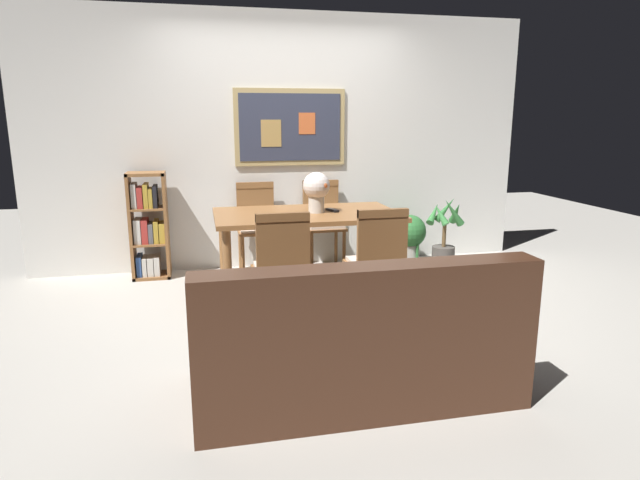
# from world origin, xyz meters

# --- Properties ---
(ground_plane) EXTENTS (12.00, 12.00, 0.00)m
(ground_plane) POSITION_xyz_m (0.00, 0.00, 0.00)
(ground_plane) COLOR #B7B2A8
(wall_back_with_painting) EXTENTS (5.20, 0.14, 2.60)m
(wall_back_with_painting) POSITION_xyz_m (0.00, 1.48, 1.30)
(wall_back_with_painting) COLOR silver
(wall_back_with_painting) RESTS_ON ground_plane
(dining_table) EXTENTS (1.60, 0.93, 0.74)m
(dining_table) POSITION_xyz_m (0.02, 0.41, 0.65)
(dining_table) COLOR brown
(dining_table) RESTS_ON ground_plane
(dining_chair_near_right) EXTENTS (0.40, 0.41, 0.91)m
(dining_chair_near_right) POSITION_xyz_m (0.40, -0.43, 0.54)
(dining_chair_near_right) COLOR brown
(dining_chair_near_right) RESTS_ON ground_plane
(dining_chair_far_right) EXTENTS (0.40, 0.41, 0.91)m
(dining_chair_far_right) POSITION_xyz_m (0.36, 1.26, 0.54)
(dining_chair_far_right) COLOR brown
(dining_chair_far_right) RESTS_ON ground_plane
(dining_chair_far_left) EXTENTS (0.40, 0.41, 0.91)m
(dining_chair_far_left) POSITION_xyz_m (-0.33, 1.23, 0.54)
(dining_chair_far_left) COLOR brown
(dining_chair_far_left) RESTS_ON ground_plane
(dining_chair_near_left) EXTENTS (0.40, 0.41, 0.91)m
(dining_chair_near_left) POSITION_xyz_m (-0.33, -0.43, 0.54)
(dining_chair_near_left) COLOR brown
(dining_chair_near_left) RESTS_ON ground_plane
(leather_couch) EXTENTS (1.80, 0.84, 0.84)m
(leather_couch) POSITION_xyz_m (-0.08, -1.48, 0.31)
(leather_couch) COLOR #472819
(leather_couch) RESTS_ON ground_plane
(bookshelf) EXTENTS (0.36, 0.28, 1.04)m
(bookshelf) POSITION_xyz_m (-1.40, 1.23, 0.50)
(bookshelf) COLOR brown
(bookshelf) RESTS_ON ground_plane
(potted_ivy) EXTENTS (0.36, 0.36, 0.56)m
(potted_ivy) POSITION_xyz_m (1.30, 1.15, 0.31)
(potted_ivy) COLOR #B2ADA3
(potted_ivy) RESTS_ON ground_plane
(potted_palm) EXTENTS (0.37, 0.39, 0.79)m
(potted_palm) POSITION_xyz_m (1.54, 0.80, 0.32)
(potted_palm) COLOR #4C4742
(potted_palm) RESTS_ON ground_plane
(flower_vase) EXTENTS (0.24, 0.24, 0.35)m
(flower_vase) POSITION_xyz_m (0.11, 0.40, 0.95)
(flower_vase) COLOR beige
(flower_vase) RESTS_ON dining_table
(tv_remote) EXTENTS (0.09, 0.16, 0.02)m
(tv_remote) POSITION_xyz_m (0.26, 0.42, 0.75)
(tv_remote) COLOR black
(tv_remote) RESTS_ON dining_table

